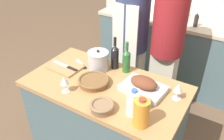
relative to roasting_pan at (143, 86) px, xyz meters
The scene contains 20 objects.
kitchen_island 0.57m from the roasting_pan, 164.40° to the right, with size 1.32×0.72×0.87m.
back_counter 1.60m from the roasting_pan, 101.35° to the left, with size 1.89×0.60×0.94m.
roasting_pan is the anchor object (origin of this frame).
wicker_basket 0.40m from the roasting_pan, 160.96° to the right, with size 0.26×0.26×0.05m.
cutting_board 0.75m from the roasting_pan, behind, with size 0.31×0.24×0.02m.
stock_pot 0.49m from the roasting_pan, 169.90° to the left, with size 0.19×0.19×0.19m.
mixing_bowl 0.39m from the roasting_pan, 113.01° to the right, with size 0.18×0.18×0.06m.
juice_jug 0.37m from the roasting_pan, 67.61° to the right, with size 0.10×0.10×0.22m.
milk_jug 0.28m from the roasting_pan, 79.72° to the right, with size 0.10×0.10×0.21m.
wine_bottle_green 0.41m from the roasting_pan, 154.19° to the left, with size 0.07×0.07×0.30m.
wine_bottle_dark 0.31m from the roasting_pan, 144.56° to the left, with size 0.07×0.07×0.29m.
wine_glass_left 0.26m from the roasting_pan, ahead, with size 0.07×0.07×0.14m.
wine_glass_right 0.61m from the roasting_pan, 147.67° to the right, with size 0.07×0.07×0.14m.
knife_chef 0.74m from the roasting_pan, behind, with size 0.29×0.05×0.01m.
knife_paring 0.66m from the roasting_pan, behind, with size 0.19×0.12×0.01m.
stand_mixer 1.64m from the roasting_pan, 121.70° to the left, with size 0.18×0.14×0.30m.
condiment_bottle_tall 1.64m from the roasting_pan, 96.28° to the left, with size 0.07×0.07×0.14m.
condiment_bottle_short 1.37m from the roasting_pan, 88.93° to the left, with size 0.05×0.05×0.15m.
person_cook_aproned 0.91m from the roasting_pan, 123.39° to the left, with size 0.36×0.37×1.61m.
person_cook_guest 0.77m from the roasting_pan, 97.12° to the left, with size 0.33×0.33×1.72m.
Camera 1 is at (0.87, -1.30, 2.02)m, focal length 38.00 mm.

